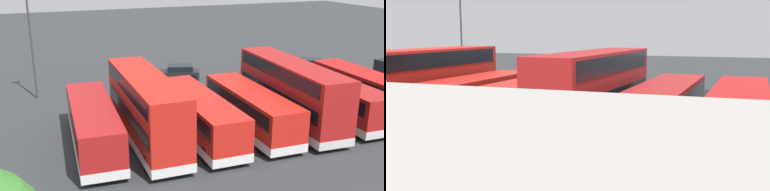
{
  "view_description": "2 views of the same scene",
  "coord_description": "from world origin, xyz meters",
  "views": [
    {
      "loc": [
        14.26,
        36.02,
        11.58
      ],
      "look_at": [
        1.87,
        4.98,
        1.1
      ],
      "focal_mm": 40.74,
      "sensor_mm": 36.0,
      "label": 1
    },
    {
      "loc": [
        -10.84,
        33.33,
        5.63
      ],
      "look_at": [
        -0.53,
        4.52,
        1.25
      ],
      "focal_mm": 42.28,
      "sensor_mm": 36.0,
      "label": 2
    }
  ],
  "objects": [
    {
      "name": "bus_double_decker_third",
      "position": [
        -3.63,
        10.49,
        2.45
      ],
      "size": [
        3.32,
        11.96,
        4.55
      ],
      "color": "#A51919",
      "rests_on": "ground"
    },
    {
      "name": "lamp_post_tall",
      "position": [
        13.4,
        -2.5,
        5.21
      ],
      "size": [
        0.7,
        0.3,
        9.02
      ],
      "color": "#38383D",
      "rests_on": "ground"
    },
    {
      "name": "waste_bin_yellow",
      "position": [
        -8.29,
        -4.48,
        0.47
      ],
      "size": [
        0.6,
        0.6,
        0.95
      ],
      "primitive_type": "cylinder",
      "color": "#333338",
      "rests_on": "ground"
    },
    {
      "name": "ground_plane",
      "position": [
        0.0,
        0.0,
        0.0
      ],
      "size": [
        140.0,
        140.0,
        0.0
      ],
      "primitive_type": "plane",
      "color": "#2D3033"
    },
    {
      "name": "bus_single_deck_fifth",
      "position": [
        3.66,
        10.72,
        1.62
      ],
      "size": [
        2.79,
        10.78,
        2.95
      ],
      "color": "red",
      "rests_on": "ground"
    },
    {
      "name": "bus_double_decker_sixth",
      "position": [
        7.19,
        10.23,
        2.45
      ],
      "size": [
        2.79,
        11.64,
        4.55
      ],
      "color": "red",
      "rests_on": "ground"
    },
    {
      "name": "bus_single_deck_seventh",
      "position": [
        10.55,
        9.92,
        1.62
      ],
      "size": [
        3.19,
        10.88,
        2.95
      ],
      "color": "#A51919",
      "rests_on": "ground"
    },
    {
      "name": "bus_single_deck_fourth",
      "position": [
        -0.14,
        10.94,
        1.62
      ],
      "size": [
        2.85,
        10.29,
        2.95
      ],
      "color": "red",
      "rests_on": "ground"
    },
    {
      "name": "car_small_green",
      "position": [
        -0.25,
        -3.92,
        0.7
      ],
      "size": [
        4.5,
        3.07,
        1.43
      ],
      "color": "black",
      "rests_on": "ground"
    },
    {
      "name": "bus_single_deck_second",
      "position": [
        -7.36,
        10.29,
        1.62
      ],
      "size": [
        3.07,
        11.74,
        2.95
      ],
      "color": "#A51919",
      "rests_on": "ground"
    },
    {
      "name": "bus_single_deck_near_end",
      "position": [
        -10.96,
        10.64,
        1.62
      ],
      "size": [
        3.03,
        11.87,
        2.95
      ],
      "color": "#B71411",
      "rests_on": "ground"
    }
  ]
}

